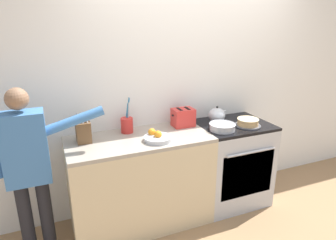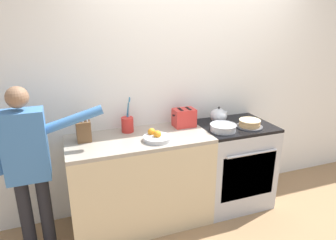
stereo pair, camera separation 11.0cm
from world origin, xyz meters
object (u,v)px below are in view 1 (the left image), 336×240
fruit_bowl (157,137)px  person_baker (28,162)px  layer_cake (248,123)px  utensil_crock (127,124)px  knife_block (83,132)px  toaster (183,117)px  tea_kettle (217,115)px  mixing_bowl (222,127)px  stove_range (231,163)px

fruit_bowl → person_baker: (-1.09, 0.04, -0.06)m
layer_cake → utensil_crock: size_ratio=0.77×
knife_block → toaster: bearing=2.4°
layer_cake → tea_kettle: 0.33m
mixing_bowl → person_baker: bearing=178.7°
stove_range → tea_kettle: (-0.14, 0.12, 0.54)m
mixing_bowl → fruit_bowl: 0.70m
utensil_crock → person_baker: size_ratio=0.23×
layer_cake → toaster: (-0.63, 0.26, 0.06)m
tea_kettle → utensil_crock: bearing=176.2°
fruit_bowl → toaster: 0.47m
layer_cake → toaster: size_ratio=1.14×
stove_range → layer_cake: layer_cake is taller
utensil_crock → knife_block: bearing=-168.5°
tea_kettle → mixing_bowl: bearing=-109.0°
knife_block → fruit_bowl: size_ratio=1.05×
layer_cake → person_baker: (-2.11, 0.03, -0.07)m
tea_kettle → fruit_bowl: tea_kettle is taller
stove_range → knife_block: size_ratio=3.40×
tea_kettle → person_baker: size_ratio=0.15×
layer_cake → person_baker: bearing=179.1°
mixing_bowl → person_baker: person_baker is taller
knife_block → utensil_crock: bearing=11.5°
knife_block → fruit_bowl: knife_block is taller
layer_cake → utensil_crock: bearing=166.1°
layer_cake → person_baker: size_ratio=0.18×
mixing_bowl → fruit_bowl: (-0.70, 0.00, -0.01)m
stove_range → layer_cake: (0.09, -0.11, 0.50)m
mixing_bowl → toaster: 0.41m
utensil_crock → person_baker: 0.94m
toaster → person_baker: bearing=-171.4°
utensil_crock → mixing_bowl: bearing=-19.0°
knife_block → utensil_crock: size_ratio=0.78×
mixing_bowl → knife_block: (-1.33, 0.22, 0.06)m
mixing_bowl → stove_range: bearing=28.6°
layer_cake → tea_kettle: size_ratio=1.21×
fruit_bowl → utensil_crock: bearing=122.9°
tea_kettle → knife_block: knife_block is taller
layer_cake → tea_kettle: tea_kettle is taller
toaster → fruit_bowl: bearing=-145.7°
stove_range → toaster: 0.78m
toaster → person_baker: size_ratio=0.16×
fruit_bowl → layer_cake: bearing=0.4°
fruit_bowl → mixing_bowl: bearing=-0.0°
stove_range → utensil_crock: utensil_crock is taller
toaster → tea_kettle: bearing=-3.1°
stove_range → layer_cake: bearing=-50.3°
fruit_bowl → toaster: size_ratio=1.10×
mixing_bowl → utensil_crock: (-0.90, 0.31, 0.05)m
knife_block → person_baker: (-0.47, -0.18, -0.13)m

